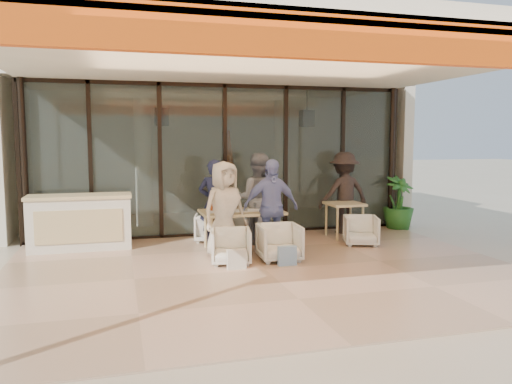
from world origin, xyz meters
TOP-DOWN VIEW (x-y plane):
  - ground at (0.00, 0.00)m, footprint 70.00×70.00m
  - terrace_floor at (0.00, 0.00)m, footprint 8.00×6.00m
  - terrace_structure at (0.00, -0.26)m, footprint 8.00×6.00m
  - glass_storefront at (0.00, 3.00)m, footprint 8.08×0.10m
  - interior_block at (0.01, 5.31)m, footprint 9.05×3.62m
  - host_counter at (-2.88, 2.30)m, footprint 1.85×0.65m
  - dining_table at (-0.02, 1.50)m, footprint 1.50×0.90m
  - chair_far_left at (-0.43, 2.44)m, footprint 0.72×0.69m
  - chair_far_right at (0.41, 2.44)m, footprint 0.76×0.74m
  - chair_near_left at (-0.43, 0.54)m, footprint 0.74×0.70m
  - chair_near_right at (0.41, 0.54)m, footprint 0.71×0.67m
  - diner_navy at (-0.43, 1.94)m, footprint 0.71×0.58m
  - diner_grey at (0.41, 1.94)m, footprint 1.04×0.91m
  - diner_cream at (-0.43, 1.04)m, footprint 0.96×0.79m
  - diner_periwinkle at (0.41, 1.04)m, footprint 1.01×0.43m
  - tote_bag_cream at (-0.43, 0.14)m, footprint 0.30×0.10m
  - tote_bag_blue at (0.41, 0.14)m, footprint 0.30×0.10m
  - side_table at (2.31, 2.03)m, footprint 0.70×0.70m
  - side_chair at (2.31, 1.28)m, footprint 0.78×0.76m
  - standing_woman at (2.52, 2.50)m, footprint 1.20×0.75m
  - potted_palm at (3.96, 2.66)m, footprint 0.86×0.86m

SIDE VIEW (x-z plane):
  - ground at x=0.00m, z-range 0.00..0.00m
  - terrace_floor at x=0.00m, z-range 0.00..0.01m
  - tote_bag_cream at x=-0.43m, z-range 0.00..0.34m
  - tote_bag_blue at x=0.41m, z-range 0.00..0.34m
  - chair_far_left at x=-0.43m, z-range 0.00..0.62m
  - chair_far_right at x=0.41m, z-range 0.00..0.63m
  - side_chair at x=2.31m, z-range 0.00..0.64m
  - chair_near_left at x=-0.43m, z-range 0.00..0.66m
  - chair_near_right at x=0.41m, z-range 0.00..0.70m
  - host_counter at x=-2.88m, z-range 0.01..1.05m
  - potted_palm at x=3.96m, z-range 0.00..1.23m
  - side_table at x=2.31m, z-range 0.27..1.01m
  - dining_table at x=-0.02m, z-range 0.22..1.15m
  - diner_navy at x=-0.43m, z-range 0.00..1.68m
  - diner_cream at x=-0.43m, z-range 0.00..1.68m
  - diner_periwinkle at x=0.41m, z-range 0.00..1.71m
  - standing_woman at x=2.52m, z-range 0.00..1.78m
  - diner_grey at x=0.41m, z-range 0.00..1.79m
  - glass_storefront at x=0.00m, z-range 0.00..3.20m
  - interior_block at x=0.01m, z-range 0.47..3.99m
  - terrace_structure at x=0.00m, z-range 1.55..4.95m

